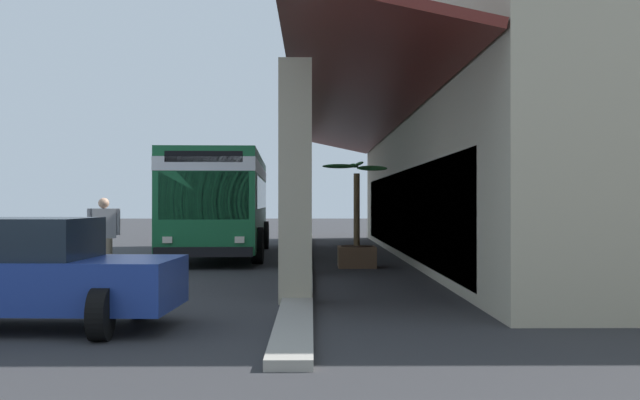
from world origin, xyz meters
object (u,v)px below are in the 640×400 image
object	(u,v)px
pedestrian	(104,232)
potted_palm	(357,245)
parked_sedan_blue	(7,272)
transit_bus	(222,197)

from	to	relation	value
pedestrian	potted_palm	bearing A→B (deg)	115.73
parked_sedan_blue	potted_palm	size ratio (longest dim) A/B	1.64
parked_sedan_blue	potted_palm	distance (m)	11.02
transit_bus	parked_sedan_blue	distance (m)	14.59
transit_bus	potted_palm	size ratio (longest dim) A/B	4.13
potted_palm	parked_sedan_blue	bearing A→B (deg)	-28.32
parked_sedan_blue	pedestrian	distance (m)	6.94
parked_sedan_blue	potted_palm	bearing A→B (deg)	151.68
potted_palm	transit_bus	bearing A→B (deg)	-139.96
potted_palm	pedestrian	bearing A→B (deg)	-64.27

